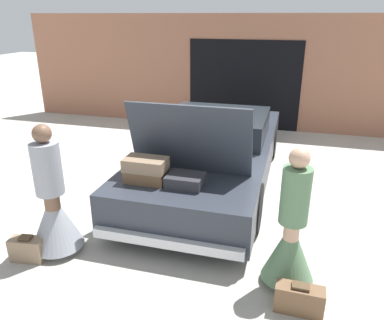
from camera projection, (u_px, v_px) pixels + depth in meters
ground_plane at (212, 180)px, 6.67m from camera, size 40.00×40.00×0.00m
garage_wall_back at (245, 73)px, 9.39m from camera, size 12.00×0.14×2.80m
car at (213, 152)px, 6.49m from camera, size 1.99×4.93×1.72m
person_left at (53, 209)px, 4.50m from camera, size 0.63×0.63×1.64m
person_right at (291, 239)px, 3.93m from camera, size 0.56×0.56×1.58m
suitcase_beside_left_person at (28, 249)px, 4.47m from camera, size 0.42×0.24×0.32m
suitcase_beside_right_person at (299, 299)px, 3.68m from camera, size 0.48×0.19×0.32m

